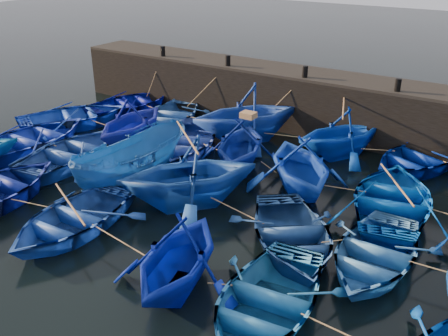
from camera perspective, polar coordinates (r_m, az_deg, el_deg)
The scene contains 30 objects.
ground at distance 15.75m, azimuth -6.47°, elevation -6.36°, with size 120.00×120.00×0.00m, color black.
quay_wall at distance 23.55m, azimuth 9.92°, elevation 7.39°, with size 26.00×2.50×2.50m, color black.
quay_top at distance 23.21m, azimuth 10.15°, elevation 10.48°, with size 26.00×2.50×0.12m, color black.
bollard_0 at distance 26.54m, azimuth -7.00°, elevation 13.11°, with size 0.24×0.24×0.50m, color black.
bollard_1 at distance 24.20m, azimuth 0.46°, elevation 12.18°, with size 0.24×0.24×0.50m, color black.
bollard_2 at distance 22.33m, azimuth 9.25°, elevation 10.82°, with size 0.24×0.24×0.50m, color black.
bollard_3 at distance 21.07m, azimuth 19.26°, elevation 8.95°, with size 0.24×0.24×0.50m, color black.
boat_0 at distance 26.14m, azimuth -10.53°, elevation 7.33°, with size 3.42×4.79×0.99m, color #000777.
boat_1 at distance 24.14m, azimuth -5.97°, elevation 6.10°, with size 3.23×4.52×0.94m, color #275296.
boat_2 at distance 21.64m, azimuth 2.60°, elevation 6.30°, with size 4.21×4.88×2.57m, color #163B95.
boat_3 at distance 20.57m, azimuth 13.21°, elevation 3.94°, with size 3.39×3.94×2.07m, color #0437B8.
boat_4 at distance 20.49m, azimuth 21.33°, elevation 1.12°, with size 3.33×4.66×0.97m, color navy.
boat_6 at distance 24.65m, azimuth -16.70°, elevation 5.73°, with size 3.66×5.11×1.06m, color #163DBF.
boat_7 at distance 21.50m, azimuth -10.47°, elevation 5.30°, with size 3.63×4.21×2.22m, color #121E99.
boat_8 at distance 20.74m, azimuth -4.37°, elevation 3.16°, with size 3.55×4.96×1.03m, color #2A449F.
boat_9 at distance 18.84m, azimuth 1.95°, elevation 2.81°, with size 3.53×4.10×2.16m, color navy.
boat_10 at distance 17.19m, azimuth 8.76°, elevation 0.45°, with size 3.66×4.24×2.23m, color blue.
boat_11 at distance 16.81m, azimuth 18.83°, elevation -3.43°, with size 3.71×5.18×1.08m, color #003E9D.
boat_13 at distance 22.29m, azimuth -20.98°, elevation 3.20°, with size 3.79×5.30×1.10m, color #152CA6.
boat_14 at distance 20.47m, azimuth -17.03°, elevation 1.79°, with size 3.49×4.88×1.01m, color #234A9A.
boat_15 at distance 17.94m, azimuth -10.50°, elevation 0.78°, with size 1.84×4.88×1.89m, color navy.
boat_16 at distance 16.19m, azimuth -4.11°, elevation -0.50°, with size 3.98×4.61×2.43m, color #14449C.
boat_17 at distance 14.34m, azimuth 7.74°, elevation -7.60°, with size 3.28×4.58×0.95m, color navy.
boat_18 at distance 14.07m, azimuth 16.76°, elevation -9.32°, with size 3.13×4.37×0.91m, color #2B63A7.
boat_22 at distance 15.70m, azimuth -17.01°, elevation -5.50°, with size 3.27×4.57×0.95m, color #1C4598.
boat_23 at distance 12.49m, azimuth -5.35°, elevation -9.89°, with size 3.30×3.82×2.01m, color #031897.
boat_24 at distance 11.93m, azimuth 4.73°, elevation -14.94°, with size 3.32×4.64×0.96m, color #1B63A5.
wooden_crate at distance 18.28m, azimuth 2.81°, elevation 6.07°, with size 0.53×0.44×0.21m, color #986E42.
mooring_ropes at distance 18.88m, azimuth 3.22°, elevation 2.19°, with size 17.36×12.05×2.10m.
loose_oars at distance 16.43m, azimuth 3.82°, elevation 1.60°, with size 10.01×12.02×1.54m.
Camera 1 is at (8.87, -10.23, 8.05)m, focal length 40.00 mm.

